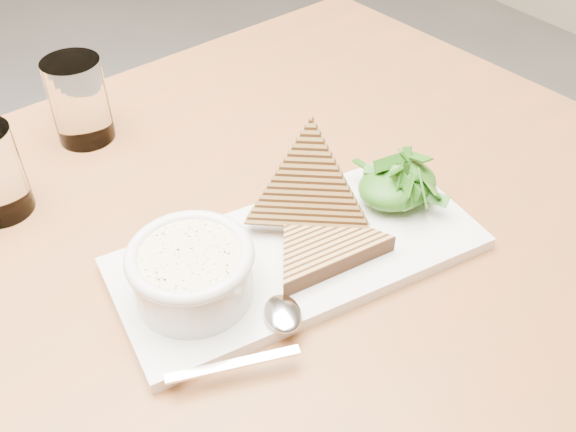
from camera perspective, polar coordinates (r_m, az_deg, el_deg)
table_top at (r=0.75m, az=-8.50°, el=-4.40°), size 1.31×0.92×0.04m
table_leg_br at (r=1.48m, az=5.34°, el=3.42°), size 0.06×0.06×0.71m
platter at (r=0.72m, az=0.94°, el=-3.35°), size 0.43×0.24×0.02m
soup_bowl at (r=0.66m, az=-8.47°, el=-5.40°), size 0.12×0.12×0.05m
soup at (r=0.64m, az=-8.73°, el=-3.61°), size 0.10×0.10×0.01m
bowl_rim at (r=0.64m, az=-8.75°, el=-3.49°), size 0.13×0.13×0.01m
sandwich_flat at (r=0.71m, az=2.93°, el=-2.47°), size 0.18×0.18×0.02m
sandwich_lean at (r=0.71m, az=1.82°, el=2.36°), size 0.22×0.21×0.18m
salad_base at (r=0.78m, az=9.70°, el=2.75°), size 0.10×0.08×0.04m
arugula_pile at (r=0.77m, az=9.76°, el=3.17°), size 0.11×0.10×0.05m
spoon_bowl at (r=0.64m, az=-0.45°, el=-8.66°), size 0.05×0.06×0.01m
spoon_handle at (r=0.61m, az=-4.88°, el=-13.00°), size 0.12×0.05×0.00m
glass_far at (r=0.92m, az=-18.08°, el=9.72°), size 0.08×0.08×0.12m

